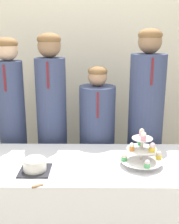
# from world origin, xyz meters

# --- Properties ---
(wall_back) EXTENTS (9.00, 0.06, 2.70)m
(wall_back) POSITION_xyz_m (0.00, 1.58, 1.35)
(wall_back) COLOR beige
(wall_back) RESTS_ON ground_plane
(table) EXTENTS (1.78, 0.70, 0.74)m
(table) POSITION_xyz_m (0.00, 0.35, 0.37)
(table) COLOR white
(table) RESTS_ON ground_plane
(round_cake) EXTENTS (0.21, 0.21, 0.11)m
(round_cake) POSITION_xyz_m (-0.29, 0.21, 0.80)
(round_cake) COLOR #232328
(round_cake) RESTS_ON table
(cake_knife) EXTENTS (0.22, 0.12, 0.01)m
(cake_knife) POSITION_xyz_m (-0.20, 0.03, 0.75)
(cake_knife) COLOR silver
(cake_knife) RESTS_ON table
(cupcake_stand) EXTENTS (0.31, 0.31, 0.26)m
(cupcake_stand) POSITION_xyz_m (0.45, 0.32, 0.85)
(cupcake_stand) COLOR silver
(cupcake_stand) RESTS_ON table
(student_0) EXTENTS (0.24, 0.25, 1.62)m
(student_0) POSITION_xyz_m (-0.62, 0.90, 0.80)
(student_0) COLOR #384266
(student_0) RESTS_ON ground_plane
(student_1) EXTENTS (0.27, 0.27, 1.65)m
(student_1) POSITION_xyz_m (-0.26, 0.90, 0.81)
(student_1) COLOR #384266
(student_1) RESTS_ON ground_plane
(student_2) EXTENTS (0.32, 0.32, 1.38)m
(student_2) POSITION_xyz_m (0.14, 0.90, 0.64)
(student_2) COLOR #384266
(student_2) RESTS_ON ground_plane
(student_3) EXTENTS (0.31, 0.31, 1.69)m
(student_3) POSITION_xyz_m (0.58, 0.90, 0.81)
(student_3) COLOR #384266
(student_3) RESTS_ON ground_plane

